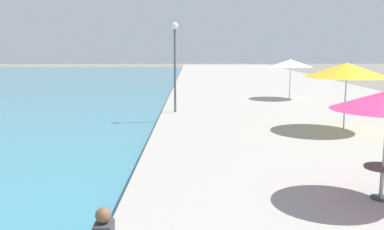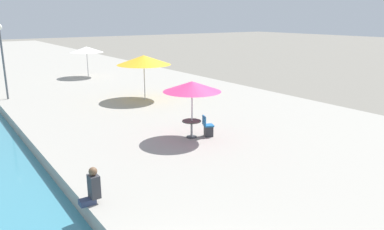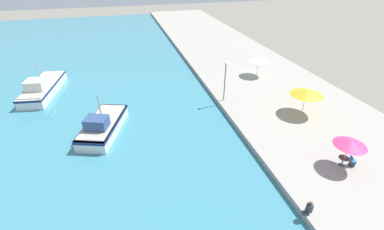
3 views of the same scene
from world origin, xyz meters
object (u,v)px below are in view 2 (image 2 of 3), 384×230
object	(u,v)px
cafe_umbrella_pink	(192,86)
person_at_quay	(92,187)
lamppost	(2,49)
cafe_chair_left	(208,129)
cafe_umbrella_striped	(86,49)
cafe_table	(192,125)
cafe_umbrella_white	(144,60)

from	to	relation	value
cafe_umbrella_pink	person_at_quay	bearing A→B (deg)	-150.23
person_at_quay	lamppost	xyz separation A→B (m)	(0.46, 16.03, 2.63)
cafe_chair_left	person_at_quay	size ratio (longest dim) A/B	0.87
cafe_umbrella_pink	person_at_quay	size ratio (longest dim) A/B	2.33
cafe_umbrella_pink	lamppost	distance (m)	13.86
cafe_umbrella_striped	cafe_table	xyz separation A→B (m)	(-2.16, -18.59, -1.77)
cafe_umbrella_striped	cafe_chair_left	distance (m)	19.01
cafe_umbrella_pink	lamppost	xyz separation A→B (m)	(-5.04, 12.88, 0.88)
cafe_umbrella_striped	lamppost	size ratio (longest dim) A/B	0.61
cafe_umbrella_striped	cafe_umbrella_white	bearing A→B (deg)	-91.17
cafe_umbrella_striped	cafe_umbrella_pink	bearing A→B (deg)	-96.64
cafe_umbrella_white	cafe_table	xyz separation A→B (m)	(-1.94, -7.89, -1.90)
lamppost	cafe_table	bearing A→B (deg)	-68.48
cafe_table	person_at_quay	xyz separation A→B (m)	(-5.52, -3.20, -0.07)
cafe_umbrella_pink	cafe_umbrella_white	distance (m)	8.19
cafe_umbrella_striped	cafe_table	bearing A→B (deg)	-96.62
cafe_umbrella_striped	cafe_chair_left	bearing A→B (deg)	-94.49
cafe_umbrella_white	cafe_table	size ratio (longest dim) A/B	4.11
cafe_table	person_at_quay	distance (m)	6.38
cafe_table	cafe_chair_left	distance (m)	0.75
cafe_umbrella_pink	cafe_chair_left	distance (m)	2.02
cafe_umbrella_striped	cafe_chair_left	size ratio (longest dim) A/B	3.06
cafe_table	person_at_quay	world-z (taller)	person_at_quay
cafe_umbrella_white	cafe_umbrella_striped	xyz separation A→B (m)	(0.22, 10.70, -0.12)
person_at_quay	cafe_table	bearing A→B (deg)	30.13
cafe_chair_left	lamppost	size ratio (longest dim) A/B	0.20
cafe_umbrella_pink	cafe_umbrella_white	size ratio (longest dim) A/B	0.74
cafe_table	cafe_umbrella_pink	bearing A→B (deg)	-105.98
cafe_umbrella_white	lamppost	bearing A→B (deg)	144.80
cafe_umbrella_striped	person_at_quay	distance (m)	23.18
cafe_table	cafe_umbrella_white	bearing A→B (deg)	76.21
cafe_chair_left	person_at_quay	world-z (taller)	person_at_quay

